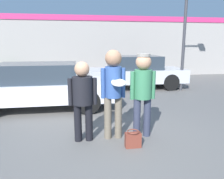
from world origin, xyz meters
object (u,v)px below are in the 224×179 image
person_left (83,95)px  street_lamp (192,0)px  parked_car_far (135,72)px  shrub (7,72)px  person_middle_with_frisbee (113,86)px  handbag (133,139)px  parked_car_near (40,85)px  person_right (143,88)px

person_left → street_lamp: 6.77m
parked_car_far → shrub: (-6.23, 2.97, -0.26)m
person_middle_with_frisbee → shrub: 9.20m
person_middle_with_frisbee → handbag: person_middle_with_frisbee is taller
person_left → handbag: bearing=-26.3°
parked_car_far → shrub: bearing=154.5°
person_middle_with_frisbee → parked_car_near: 3.10m
street_lamp → person_right: bearing=-127.2°
person_right → parked_car_near: 3.50m
handbag → shrub: bearing=118.7°
person_right → parked_car_near: (-2.43, 2.50, -0.35)m
person_right → person_left: bearing=-179.2°
person_left → street_lamp: (4.48, 4.32, 2.66)m
person_left → person_right: size_ratio=0.92×
person_left → person_middle_with_frisbee: bearing=3.2°
person_middle_with_frisbee → person_left: bearing=-176.8°
person_left → person_right: 1.23m
street_lamp → parked_car_far: bearing=158.5°
street_lamp → person_middle_with_frisbee: bearing=-132.1°
parked_car_far → street_lamp: bearing=-21.5°
person_middle_with_frisbee → person_right: size_ratio=1.05×
handbag → parked_car_far: bearing=74.5°
person_middle_with_frisbee → person_right: bearing=-1.5°
street_lamp → parked_car_near: bearing=-162.4°
shrub → person_right: bearing=-58.3°
parked_car_far → shrub: parked_car_far is taller
parked_car_near → shrub: size_ratio=4.71×
person_right → handbag: (-0.31, -0.47, -0.90)m
person_middle_with_frisbee → shrub: size_ratio=1.95×
street_lamp → handbag: size_ratio=18.06×
person_left → handbag: size_ratio=4.93×
shrub → handbag: size_ratio=2.87×
parked_car_near → handbag: (2.12, -2.97, -0.55)m
person_middle_with_frisbee → person_right: 0.61m
handbag → person_right: bearing=56.6°
person_left → person_middle_with_frisbee: size_ratio=0.88×
parked_car_near → handbag: parked_car_near is taller
person_middle_with_frisbee → handbag: size_ratio=5.60×
person_middle_with_frisbee → parked_car_near: bearing=126.3°
parked_car_near → parked_car_far: size_ratio=1.05×
person_middle_with_frisbee → parked_car_far: 5.42m
person_left → shrub: 8.94m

